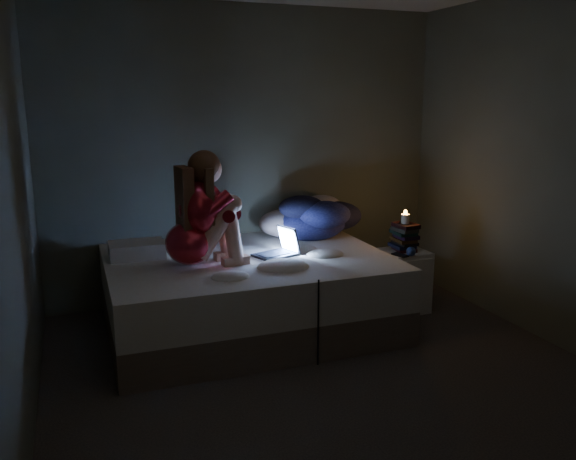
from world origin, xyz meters
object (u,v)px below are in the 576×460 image
bed (248,292)px  laptop (275,242)px  phone (399,255)px  candle (405,220)px  woman (188,210)px  nightstand (402,281)px

bed → laptop: laptop is taller
bed → phone: bed is taller
candle → bed: bearing=177.1°
bed → phone: (1.25, -0.20, 0.24)m
candle → phone: (-0.12, -0.13, -0.26)m
bed → woman: bearing=-162.8°
bed → laptop: (0.21, -0.07, 0.41)m
candle → woman: bearing=-177.5°
laptop → nightstand: 1.23m
woman → phone: size_ratio=6.12×
woman → laptop: 0.76m
nightstand → woman: bearing=-179.7°
bed → woman: size_ratio=2.51×
woman → phone: woman is taller
nightstand → candle: bearing=41.6°
bed → nightstand: bed is taller
laptop → candle: (1.17, -0.00, 0.09)m
laptop → woman: bearing=167.3°
woman → laptop: (0.69, 0.08, -0.31)m
laptop → nightstand: laptop is taller
bed → phone: bearing=-9.2°
woman → nightstand: 1.99m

